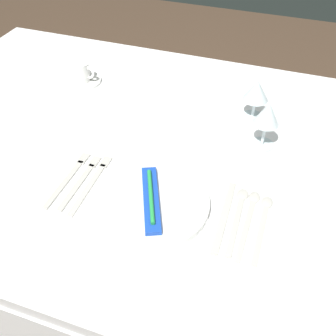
# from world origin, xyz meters

# --- Properties ---
(ground_plane) EXTENTS (6.00, 6.00, 0.00)m
(ground_plane) POSITION_xyz_m (0.00, 0.00, 0.00)
(ground_plane) COLOR #4C3828
(dining_table) EXTENTS (1.80, 1.11, 0.74)m
(dining_table) POSITION_xyz_m (0.00, 0.00, 0.66)
(dining_table) COLOR white
(dining_table) RESTS_ON ground
(dinner_plate) EXTENTS (0.28, 0.28, 0.02)m
(dinner_plate) POSITION_xyz_m (0.02, -0.22, 0.75)
(dinner_plate) COLOR white
(dinner_plate) RESTS_ON dining_table
(toothbrush_package) EXTENTS (0.12, 0.21, 0.02)m
(toothbrush_package) POSITION_xyz_m (0.02, -0.22, 0.77)
(toothbrush_package) COLOR blue
(toothbrush_package) RESTS_ON dinner_plate
(fork_outer) EXTENTS (0.02, 0.22, 0.00)m
(fork_outer) POSITION_xyz_m (-0.15, -0.20, 0.74)
(fork_outer) COLOR beige
(fork_outer) RESTS_ON dining_table
(fork_inner) EXTENTS (0.02, 0.21, 0.00)m
(fork_inner) POSITION_xyz_m (-0.18, -0.20, 0.74)
(fork_inner) COLOR beige
(fork_inner) RESTS_ON dining_table
(fork_salad) EXTENTS (0.02, 0.21, 0.00)m
(fork_salad) POSITION_xyz_m (-0.22, -0.20, 0.74)
(fork_salad) COLOR beige
(fork_salad) RESTS_ON dining_table
(dinner_knife) EXTENTS (0.03, 0.23, 0.00)m
(dinner_knife) POSITION_xyz_m (0.19, -0.21, 0.74)
(dinner_knife) COLOR beige
(dinner_knife) RESTS_ON dining_table
(spoon_soup) EXTENTS (0.03, 0.21, 0.01)m
(spoon_soup) POSITION_xyz_m (0.22, -0.18, 0.74)
(spoon_soup) COLOR beige
(spoon_soup) RESTS_ON dining_table
(spoon_dessert) EXTENTS (0.03, 0.22, 0.01)m
(spoon_dessert) POSITION_xyz_m (0.25, -0.18, 0.74)
(spoon_dessert) COLOR beige
(spoon_dessert) RESTS_ON dining_table
(spoon_tea) EXTENTS (0.03, 0.21, 0.01)m
(spoon_tea) POSITION_xyz_m (0.28, -0.18, 0.74)
(spoon_tea) COLOR beige
(spoon_tea) RESTS_ON dining_table
(saucer_left) EXTENTS (0.14, 0.14, 0.01)m
(saucer_left) POSITION_xyz_m (-0.42, 0.23, 0.74)
(saucer_left) COLOR white
(saucer_left) RESTS_ON dining_table
(coffee_cup_left) EXTENTS (0.09, 0.07, 0.06)m
(coffee_cup_left) POSITION_xyz_m (-0.42, 0.23, 0.78)
(coffee_cup_left) COLOR white
(coffee_cup_left) RESTS_ON saucer_left
(wine_glass_centre) EXTENTS (0.08, 0.08, 0.12)m
(wine_glass_centre) POSITION_xyz_m (0.18, 0.22, 0.83)
(wine_glass_centre) COLOR silver
(wine_glass_centre) RESTS_ON dining_table
(wine_glass_left) EXTENTS (0.07, 0.07, 0.14)m
(wine_glass_left) POSITION_xyz_m (0.23, 0.09, 0.84)
(wine_glass_left) COLOR silver
(wine_glass_left) RESTS_ON dining_table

